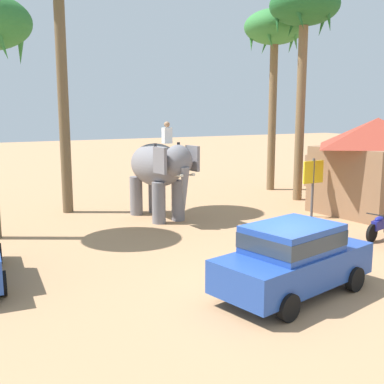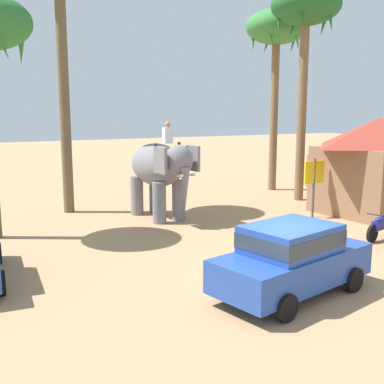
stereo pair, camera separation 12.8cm
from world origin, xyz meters
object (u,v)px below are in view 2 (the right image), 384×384
motorcycle_far_in_row (382,226)px  palm_tree_behind_elephant (306,14)px  car_sedan_foreground (292,257)px  roadside_hut (377,163)px  elephant_with_mahout (160,169)px  palm_tree_left_of_road (276,33)px  signboard_yellow (314,176)px

motorcycle_far_in_row → palm_tree_behind_elephant: bearing=71.1°
car_sedan_foreground → roadside_hut: size_ratio=0.81×
elephant_with_mahout → palm_tree_left_of_road: palm_tree_left_of_road is taller
palm_tree_left_of_road → palm_tree_behind_elephant: bearing=-103.5°
car_sedan_foreground → signboard_yellow: signboard_yellow is taller
elephant_with_mahout → palm_tree_left_of_road: bearing=22.8°
palm_tree_left_of_road → roadside_hut: 9.12m
palm_tree_behind_elephant → signboard_yellow: 7.94m
car_sedan_foreground → palm_tree_left_of_road: (8.96, 12.26, 7.32)m
elephant_with_mahout → roadside_hut: size_ratio=0.73×
motorcycle_far_in_row → car_sedan_foreground: bearing=-158.1°
elephant_with_mahout → signboard_yellow: 6.19m
palm_tree_behind_elephant → palm_tree_left_of_road: size_ratio=1.05×
roadside_hut → signboard_yellow: size_ratio=2.24×
elephant_with_mahout → roadside_hut: bearing=-20.9°
elephant_with_mahout → signboard_yellow: bearing=-26.2°
signboard_yellow → car_sedan_foreground: bearing=-135.8°
car_sedan_foreground → elephant_with_mahout: elephant_with_mahout is taller
motorcycle_far_in_row → palm_tree_left_of_road: palm_tree_left_of_road is taller
palm_tree_behind_elephant → roadside_hut: bearing=-76.0°
elephant_with_mahout → palm_tree_left_of_road: size_ratio=0.42×
roadside_hut → signboard_yellow: roadside_hut is taller
motorcycle_far_in_row → signboard_yellow: bearing=85.3°
car_sedan_foreground → elephant_with_mahout: 8.85m
motorcycle_far_in_row → palm_tree_left_of_road: bearing=72.7°
palm_tree_behind_elephant → motorcycle_far_in_row: bearing=-108.9°
car_sedan_foreground → elephant_with_mahout: bearing=85.8°
roadside_hut → signboard_yellow: 3.05m
car_sedan_foreground → palm_tree_behind_elephant: size_ratio=0.44×
palm_tree_behind_elephant → signboard_yellow: bearing=-122.5°
roadside_hut → palm_tree_behind_elephant: bearing=104.0°
elephant_with_mahout → palm_tree_behind_elephant: (7.59, 0.47, 6.66)m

